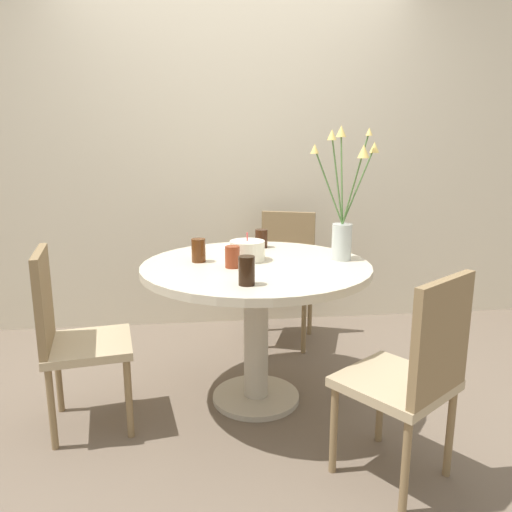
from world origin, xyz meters
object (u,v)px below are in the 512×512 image
at_px(chair_right_flank, 414,370).
at_px(drink_glass_0, 199,250).
at_px(chair_left_flank, 70,331).
at_px(birthday_cake, 247,251).
at_px(drink_glass_1, 261,238).
at_px(flower_vase, 344,213).
at_px(drink_glass_3, 232,257).
at_px(side_plate, 232,247).
at_px(chair_far_back, 285,270).
at_px(drink_glass_2, 247,271).

bearing_deg(chair_right_flank, drink_glass_0, -80.40).
height_order(chair_left_flank, birthday_cake, birthday_cake).
bearing_deg(chair_left_flank, chair_right_flank, -122.19).
bearing_deg(drink_glass_1, flower_vase, -42.81).
distance_m(chair_left_flank, drink_glass_3, 0.85).
distance_m(chair_right_flank, side_plate, 1.34).
distance_m(drink_glass_1, drink_glass_3, 0.51).
distance_m(side_plate, drink_glass_3, 0.47).
distance_m(chair_far_back, flower_vase, 0.99).
height_order(chair_right_flank, birthday_cake, birthday_cake).
height_order(chair_right_flank, drink_glass_3, chair_right_flank).
xyz_separation_m(chair_far_back, birthday_cake, (-0.35, -0.79, 0.32)).
relative_size(flower_vase, drink_glass_1, 6.48).
distance_m(side_plate, drink_glass_1, 0.18).
xyz_separation_m(chair_left_flank, drink_glass_1, (0.99, 0.56, 0.32)).
bearing_deg(chair_right_flank, drink_glass_1, -103.75).
relative_size(chair_left_flank, drink_glass_0, 7.35).
xyz_separation_m(chair_right_flank, side_plate, (-0.63, 1.16, 0.27)).
bearing_deg(chair_far_back, drink_glass_2, -87.93).
relative_size(chair_far_back, drink_glass_2, 6.99).
height_order(flower_vase, side_plate, flower_vase).
bearing_deg(chair_right_flank, birthday_cake, -90.88).
distance_m(drink_glass_1, drink_glass_2, 0.80).
height_order(chair_right_flank, flower_vase, flower_vase).
distance_m(chair_left_flank, flower_vase, 1.49).
bearing_deg(flower_vase, drink_glass_3, -169.89).
distance_m(drink_glass_0, drink_glass_3, 0.22).
distance_m(flower_vase, drink_glass_2, 0.72).
height_order(drink_glass_1, drink_glass_2, drink_glass_2).
relative_size(flower_vase, drink_glass_3, 6.41).
xyz_separation_m(flower_vase, drink_glass_2, (-0.55, -0.42, -0.19)).
relative_size(chair_left_flank, drink_glass_2, 6.99).
xyz_separation_m(chair_right_flank, flower_vase, (-0.07, 0.79, 0.52)).
xyz_separation_m(chair_left_flank, chair_right_flank, (1.45, -0.60, 0.00)).
bearing_deg(flower_vase, birthday_cake, 175.39).
relative_size(chair_far_back, birthday_cake, 4.86).
relative_size(chair_right_flank, flower_vase, 1.29).
height_order(birthday_cake, side_plate, birthday_cake).
xyz_separation_m(flower_vase, drink_glass_0, (-0.76, 0.04, -0.19)).
distance_m(drink_glass_2, drink_glass_3, 0.32).
relative_size(chair_right_flank, drink_glass_0, 7.35).
xyz_separation_m(chair_far_back, drink_glass_3, (-0.44, -0.94, 0.32)).
height_order(chair_right_flank, drink_glass_0, chair_right_flank).
distance_m(chair_left_flank, chair_right_flank, 1.57).
xyz_separation_m(side_plate, drink_glass_0, (-0.20, -0.33, 0.06)).
distance_m(birthday_cake, drink_glass_0, 0.26).
relative_size(birthday_cake, drink_glass_1, 1.72).
xyz_separation_m(drink_glass_2, drink_glass_3, (-0.04, 0.32, -0.01)).
bearing_deg(drink_glass_0, chair_left_flank, -159.53).
bearing_deg(drink_glass_3, drink_glass_0, 139.49).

